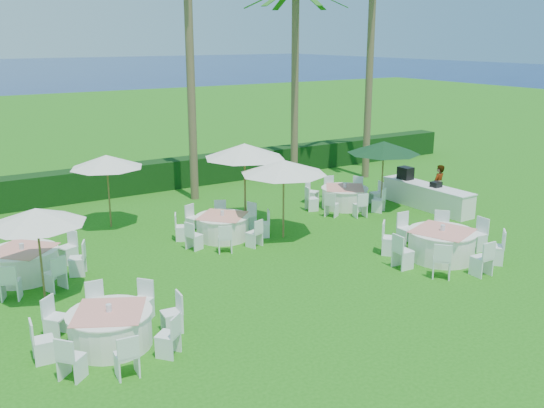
{
  "coord_description": "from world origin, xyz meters",
  "views": [
    {
      "loc": [
        -8.09,
        -11.73,
        6.29
      ],
      "look_at": [
        1.43,
        3.46,
        1.3
      ],
      "focal_mm": 40.0,
      "sensor_mm": 36.0,
      "label": 1
    }
  ],
  "objects_px": {
    "umbrella_b": "(284,167)",
    "staff_person": "(438,185)",
    "banquet_table_e": "(223,226)",
    "umbrella_c": "(106,161)",
    "buffet_table": "(426,196)",
    "banquet_table_d": "(23,263)",
    "banquet_table_a": "(110,328)",
    "umbrella_d": "(245,151)",
    "umbrella_a": "(36,216)",
    "banquet_table_f": "(345,197)",
    "umbrella_green": "(384,147)",
    "banquet_table_c": "(442,244)"
  },
  "relations": [
    {
      "from": "banquet_table_e",
      "to": "staff_person",
      "type": "height_order",
      "value": "staff_person"
    },
    {
      "from": "banquet_table_a",
      "to": "umbrella_green",
      "type": "relative_size",
      "value": 1.16
    },
    {
      "from": "banquet_table_a",
      "to": "buffet_table",
      "type": "height_order",
      "value": "buffet_table"
    },
    {
      "from": "banquet_table_a",
      "to": "banquet_table_f",
      "type": "distance_m",
      "value": 12.29
    },
    {
      "from": "banquet_table_d",
      "to": "buffet_table",
      "type": "distance_m",
      "value": 14.25
    },
    {
      "from": "umbrella_b",
      "to": "umbrella_green",
      "type": "distance_m",
      "value": 4.99
    },
    {
      "from": "buffet_table",
      "to": "banquet_table_e",
      "type": "bearing_deg",
      "value": 173.6
    },
    {
      "from": "banquet_table_f",
      "to": "umbrella_d",
      "type": "distance_m",
      "value": 4.77
    },
    {
      "from": "banquet_table_f",
      "to": "staff_person",
      "type": "height_order",
      "value": "staff_person"
    },
    {
      "from": "banquet_table_d",
      "to": "umbrella_green",
      "type": "height_order",
      "value": "umbrella_green"
    },
    {
      "from": "banquet_table_c",
      "to": "umbrella_b",
      "type": "relative_size",
      "value": 1.24
    },
    {
      "from": "banquet_table_a",
      "to": "umbrella_b",
      "type": "relative_size",
      "value": 1.12
    },
    {
      "from": "banquet_table_a",
      "to": "banquet_table_c",
      "type": "bearing_deg",
      "value": -0.24
    },
    {
      "from": "umbrella_green",
      "to": "staff_person",
      "type": "bearing_deg",
      "value": -19.3
    },
    {
      "from": "banquet_table_c",
      "to": "banquet_table_d",
      "type": "relative_size",
      "value": 1.09
    },
    {
      "from": "banquet_table_d",
      "to": "umbrella_c",
      "type": "xyz_separation_m",
      "value": [
        3.39,
        3.21,
        1.84
      ]
    },
    {
      "from": "staff_person",
      "to": "umbrella_green",
      "type": "bearing_deg",
      "value": -33.57
    },
    {
      "from": "banquet_table_e",
      "to": "staff_person",
      "type": "bearing_deg",
      "value": -5.82
    },
    {
      "from": "umbrella_a",
      "to": "banquet_table_a",
      "type": "bearing_deg",
      "value": -78.2
    },
    {
      "from": "umbrella_a",
      "to": "buffet_table",
      "type": "relative_size",
      "value": 0.6
    },
    {
      "from": "banquet_table_a",
      "to": "buffet_table",
      "type": "bearing_deg",
      "value": 16.89
    },
    {
      "from": "umbrella_d",
      "to": "banquet_table_d",
      "type": "bearing_deg",
      "value": -172.07
    },
    {
      "from": "staff_person",
      "to": "banquet_table_f",
      "type": "bearing_deg",
      "value": -42.15
    },
    {
      "from": "umbrella_a",
      "to": "umbrella_b",
      "type": "distance_m",
      "value": 7.66
    },
    {
      "from": "banquet_table_d",
      "to": "umbrella_d",
      "type": "height_order",
      "value": "umbrella_d"
    },
    {
      "from": "umbrella_c",
      "to": "umbrella_green",
      "type": "bearing_deg",
      "value": -19.22
    },
    {
      "from": "staff_person",
      "to": "banquet_table_c",
      "type": "bearing_deg",
      "value": 29.95
    },
    {
      "from": "banquet_table_f",
      "to": "banquet_table_e",
      "type": "bearing_deg",
      "value": -171.99
    },
    {
      "from": "buffet_table",
      "to": "staff_person",
      "type": "xyz_separation_m",
      "value": [
        0.63,
        0.02,
        0.31
      ]
    },
    {
      "from": "umbrella_a",
      "to": "banquet_table_e",
      "type": "bearing_deg",
      "value": 17.0
    },
    {
      "from": "banquet_table_d",
      "to": "umbrella_c",
      "type": "relative_size",
      "value": 1.26
    },
    {
      "from": "umbrella_d",
      "to": "umbrella_green",
      "type": "relative_size",
      "value": 1.06
    },
    {
      "from": "umbrella_b",
      "to": "buffet_table",
      "type": "relative_size",
      "value": 0.71
    },
    {
      "from": "banquet_table_e",
      "to": "umbrella_green",
      "type": "bearing_deg",
      "value": -1.16
    },
    {
      "from": "banquet_table_a",
      "to": "umbrella_a",
      "type": "relative_size",
      "value": 1.31
    },
    {
      "from": "banquet_table_c",
      "to": "banquet_table_e",
      "type": "bearing_deg",
      "value": 132.12
    },
    {
      "from": "banquet_table_e",
      "to": "umbrella_c",
      "type": "bearing_deg",
      "value": 130.72
    },
    {
      "from": "banquet_table_c",
      "to": "umbrella_c",
      "type": "bearing_deg",
      "value": 131.59
    },
    {
      "from": "banquet_table_d",
      "to": "buffet_table",
      "type": "xyz_separation_m",
      "value": [
        14.22,
        -0.81,
        0.06
      ]
    },
    {
      "from": "banquet_table_c",
      "to": "umbrella_b",
      "type": "distance_m",
      "value": 5.31
    },
    {
      "from": "umbrella_c",
      "to": "umbrella_b",
      "type": "bearing_deg",
      "value": -42.9
    },
    {
      "from": "banquet_table_e",
      "to": "umbrella_b",
      "type": "bearing_deg",
      "value": -29.4
    },
    {
      "from": "banquet_table_f",
      "to": "umbrella_b",
      "type": "bearing_deg",
      "value": -155.91
    },
    {
      "from": "umbrella_b",
      "to": "banquet_table_e",
      "type": "bearing_deg",
      "value": 150.6
    },
    {
      "from": "umbrella_b",
      "to": "umbrella_d",
      "type": "relative_size",
      "value": 0.98
    },
    {
      "from": "umbrella_b",
      "to": "staff_person",
      "type": "relative_size",
      "value": 1.75
    },
    {
      "from": "banquet_table_d",
      "to": "umbrella_green",
      "type": "relative_size",
      "value": 1.17
    },
    {
      "from": "banquet_table_d",
      "to": "banquet_table_a",
      "type": "bearing_deg",
      "value": -80.5
    },
    {
      "from": "umbrella_c",
      "to": "buffet_table",
      "type": "distance_m",
      "value": 11.69
    },
    {
      "from": "umbrella_c",
      "to": "buffet_table",
      "type": "relative_size",
      "value": 0.64
    }
  ]
}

